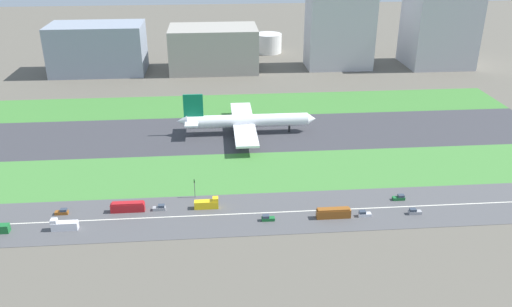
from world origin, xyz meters
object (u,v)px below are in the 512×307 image
object	(u,v)px
car_3	(62,212)
fuel_tank_west	(228,45)
car_4	(364,214)
truck_0	(64,225)
hangar_building	(214,49)
car_2	(399,198)
terminal_building	(98,49)
airliner	(244,121)
bus_1	(333,213)
traffic_light	(195,187)
truck_2	(207,204)
bus_0	(128,207)
car_5	(160,208)
office_tower	(340,28)
car_6	(414,212)
fuel_tank_centre	(268,43)
car_1	(268,218)
cargo_warehouse	(440,26)

from	to	relation	value
car_3	fuel_tank_west	size ratio (longest dim) A/B	0.19
car_4	truck_0	bearing A→B (deg)	0.00
car_4	hangar_building	size ratio (longest dim) A/B	0.08
car_2	terminal_building	bearing A→B (deg)	127.30
airliner	terminal_building	world-z (taller)	terminal_building
bus_1	traffic_light	distance (m)	50.38
airliner	truck_0	distance (m)	100.91
truck_0	traffic_light	bearing A→B (deg)	-156.82
truck_2	bus_1	bearing A→B (deg)	-13.22
bus_0	terminal_building	world-z (taller)	terminal_building
car_5	bus_1	bearing A→B (deg)	-9.62
truck_0	hangar_building	bearing A→B (deg)	-104.87
bus_1	office_tower	xyz separation A→B (m)	(45.21, 192.00, 24.52)
car_4	traffic_light	size ratio (longest dim) A/B	0.61
truck_2	office_tower	distance (m)	203.56
bus_1	car_6	xyz separation A→B (m)	(28.26, 0.00, -0.90)
car_5	fuel_tank_centre	xyz separation A→B (m)	(61.86, 227.00, 6.02)
car_6	hangar_building	xyz separation A→B (m)	(-66.31, 192.00, 13.15)
airliner	car_6	xyz separation A→B (m)	(53.42, -78.00, -5.31)
truck_0	fuel_tank_centre	xyz separation A→B (m)	(91.86, 237.00, 5.27)
car_5	traffic_light	xyz separation A→B (m)	(12.01, 7.99, 3.37)
car_4	terminal_building	xyz separation A→B (m)	(-122.92, 192.00, 14.66)
car_6	car_1	size ratio (longest dim) A/B	1.00
bus_0	fuel_tank_west	xyz separation A→B (m)	(42.70, 227.00, 4.37)
cargo_warehouse	fuel_tank_centre	xyz separation A→B (m)	(-110.41, 45.00, -19.68)
truck_0	office_tower	bearing A→B (deg)	-124.96
airliner	car_1	bearing A→B (deg)	-87.97
car_3	bus_1	world-z (taller)	bus_1
bus_1	car_1	size ratio (longest dim) A/B	2.64
car_3	bus_1	distance (m)	92.66
car_6	car_3	bearing A→B (deg)	-4.75
hangar_building	car_5	bearing A→B (deg)	-96.57
car_6	car_1	xyz separation A→B (m)	(-50.66, 0.00, 0.00)
car_2	cargo_warehouse	xyz separation A→B (m)	(86.91, 182.00, 25.70)
car_5	car_3	bearing A→B (deg)	180.00
truck_0	fuel_tank_centre	distance (m)	254.23
car_1	car_5	bearing A→B (deg)	-15.28
truck_2	car_4	size ratio (longest dim) A/B	1.91
bus_1	fuel_tank_west	bearing A→B (deg)	-83.46
terminal_building	fuel_tank_centre	world-z (taller)	terminal_building
airliner	truck_2	world-z (taller)	airliner
truck_2	car_5	distance (m)	16.46
truck_2	hangar_building	bearing A→B (deg)	88.58
bus_0	car_6	xyz separation A→B (m)	(98.14, -10.00, -0.90)
office_tower	truck_0	bearing A→B (deg)	-124.96
airliner	car_4	size ratio (longest dim) A/B	14.77
airliner	cargo_warehouse	size ratio (longest dim) A/B	1.22
hangar_building	cargo_warehouse	xyz separation A→B (m)	(151.31, 0.00, 12.56)
truck_2	terminal_building	size ratio (longest dim) A/B	0.14
car_5	car_3	world-z (taller)	same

